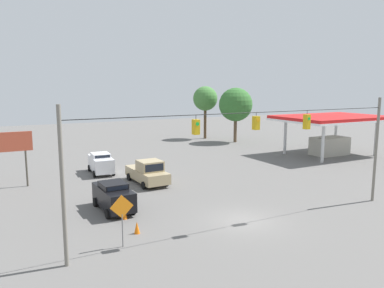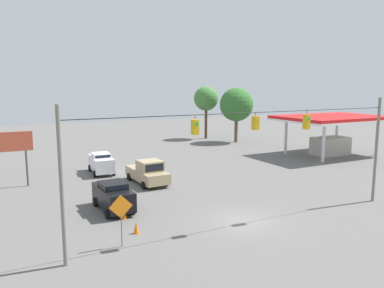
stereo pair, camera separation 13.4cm
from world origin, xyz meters
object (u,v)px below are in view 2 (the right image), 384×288
object	(u,v)px
sedan_black_parked_shoulder	(113,196)
traffic_cone_fourth	(100,191)
traffic_cone_second	(124,214)
gas_station	(331,126)
sedan_white_withflow_far	(101,163)
traffic_cone_nearest	(136,227)
tree_horizon_right	(236,105)
work_zone_sign	(121,211)
pickup_truck_tan_withflow_mid	(148,172)
overhead_signal_span	(256,150)
traffic_cone_third	(108,201)
roadside_billboard	(7,147)
tree_horizon_left	(206,99)

from	to	relation	value
sedan_black_parked_shoulder	traffic_cone_fourth	size ratio (longest dim) A/B	6.16
traffic_cone_second	gas_station	size ratio (longest dim) A/B	0.06
sedan_white_withflow_far	traffic_cone_second	bearing A→B (deg)	81.92
traffic_cone_nearest	tree_horizon_right	bearing A→B (deg)	-133.01
work_zone_sign	tree_horizon_right	world-z (taller)	tree_horizon_right
pickup_truck_tan_withflow_mid	tree_horizon_right	xyz separation A→B (m)	(-20.71, -16.89, 4.70)
pickup_truck_tan_withflow_mid	traffic_cone_nearest	xyz separation A→B (m)	(4.65, 10.30, -0.62)
overhead_signal_span	traffic_cone_third	distance (m)	11.37
sedan_white_withflow_far	gas_station	world-z (taller)	gas_station
roadside_billboard	tree_horizon_left	xyz separation A→B (m)	(-29.40, -18.50, 2.91)
traffic_cone_third	tree_horizon_right	xyz separation A→B (m)	(-25.47, -21.41, 5.31)
sedan_white_withflow_far	work_zone_sign	xyz separation A→B (m)	(3.27, 17.41, 0.95)
sedan_white_withflow_far	tree_horizon_right	size ratio (longest dim) A/B	0.54
traffic_cone_third	tree_horizon_left	distance (m)	36.20
traffic_cone_fourth	gas_station	world-z (taller)	gas_station
pickup_truck_tan_withflow_mid	work_zone_sign	world-z (taller)	work_zone_sign
traffic_cone_third	work_zone_sign	size ratio (longest dim) A/B	0.25
sedan_black_parked_shoulder	tree_horizon_left	world-z (taller)	tree_horizon_left
sedan_white_withflow_far	traffic_cone_fourth	world-z (taller)	sedan_white_withflow_far
sedan_black_parked_shoulder	work_zone_sign	world-z (taller)	work_zone_sign
sedan_black_parked_shoulder	traffic_cone_third	bearing A→B (deg)	-85.48
overhead_signal_span	traffic_cone_nearest	world-z (taller)	overhead_signal_span
tree_horizon_right	sedan_white_withflow_far	bearing A→B (deg)	25.50
overhead_signal_span	traffic_cone_fourth	bearing A→B (deg)	-58.06
roadside_billboard	tree_horizon_left	world-z (taller)	tree_horizon_left
work_zone_sign	traffic_cone_nearest	bearing A→B (deg)	-132.85
traffic_cone_fourth	tree_horizon_left	xyz separation A→B (m)	(-23.22, -24.18, 6.05)
tree_horizon_right	roadside_billboard	bearing A→B (deg)	22.34
overhead_signal_span	traffic_cone_third	bearing A→B (deg)	-49.27
work_zone_sign	tree_horizon_left	xyz separation A→B (m)	(-24.53, -34.12, 4.42)
overhead_signal_span	traffic_cone_second	world-z (taller)	overhead_signal_span
sedan_black_parked_shoulder	roadside_billboard	xyz separation A→B (m)	(6.12, -9.58, 2.47)
overhead_signal_span	roadside_billboard	bearing A→B (deg)	-51.89
overhead_signal_span	work_zone_sign	distance (m)	8.50
pickup_truck_tan_withflow_mid	tree_horizon_left	world-z (taller)	tree_horizon_left
traffic_cone_second	tree_horizon_right	world-z (taller)	tree_horizon_right
traffic_cone_fourth	tree_horizon_left	size ratio (longest dim) A/B	0.09
sedan_black_parked_shoulder	work_zone_sign	distance (m)	6.23
overhead_signal_span	traffic_cone_fourth	distance (m)	13.39
traffic_cone_third	roadside_billboard	world-z (taller)	roadside_billboard
overhead_signal_span	tree_horizon_left	bearing A→B (deg)	-115.31
traffic_cone_third	traffic_cone_fourth	size ratio (longest dim) A/B	1.00
traffic_cone_fourth	roadside_billboard	xyz separation A→B (m)	(6.18, -5.67, 3.13)
pickup_truck_tan_withflow_mid	traffic_cone_nearest	bearing A→B (deg)	65.70
traffic_cone_nearest	traffic_cone_fourth	world-z (taller)	same
traffic_cone_third	roadside_billboard	size ratio (longest dim) A/B	0.15
sedan_white_withflow_far	sedan_black_parked_shoulder	bearing A→B (deg)	79.93
traffic_cone_second	overhead_signal_span	bearing A→B (deg)	144.07
sedan_white_withflow_far	pickup_truck_tan_withflow_mid	bearing A→B (deg)	114.80
roadside_billboard	sedan_white_withflow_far	bearing A→B (deg)	-167.54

